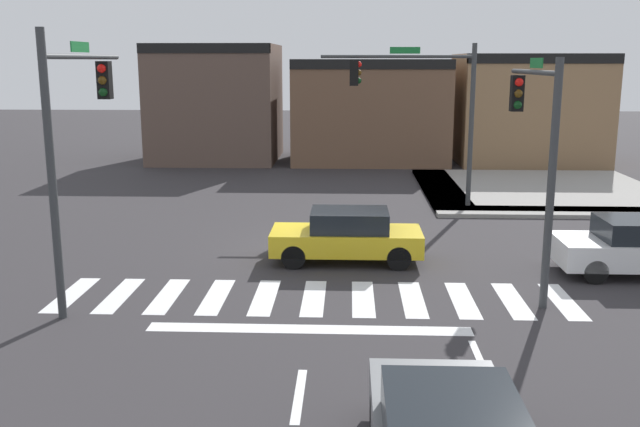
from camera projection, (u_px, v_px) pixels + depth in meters
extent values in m
plane|color=#302D30|center=(321.00, 249.00, 21.17)|extent=(120.00, 120.00, 0.00)
cube|color=silver|center=(71.00, 295.00, 17.01)|extent=(0.52, 2.60, 0.01)
cube|color=silver|center=(119.00, 295.00, 16.97)|extent=(0.52, 2.60, 0.01)
cube|color=silver|center=(168.00, 296.00, 16.92)|extent=(0.52, 2.60, 0.01)
cube|color=silver|center=(216.00, 296.00, 16.87)|extent=(0.52, 2.60, 0.01)
cube|color=silver|center=(265.00, 297.00, 16.82)|extent=(0.52, 2.60, 0.01)
cube|color=silver|center=(314.00, 298.00, 16.78)|extent=(0.52, 2.60, 0.01)
cube|color=silver|center=(363.00, 298.00, 16.73)|extent=(0.52, 2.60, 0.01)
cube|color=silver|center=(413.00, 299.00, 16.68)|extent=(0.52, 2.60, 0.01)
cube|color=silver|center=(462.00, 300.00, 16.64)|extent=(0.52, 2.60, 0.01)
cube|color=silver|center=(513.00, 300.00, 16.59)|extent=(0.52, 2.60, 0.01)
cube|color=silver|center=(563.00, 301.00, 16.54)|extent=(0.52, 2.60, 0.01)
cube|color=white|center=(309.00, 329.00, 14.82)|extent=(6.80, 0.50, 0.01)
cube|color=white|center=(299.00, 395.00, 11.89)|extent=(0.16, 2.00, 0.01)
cylinder|color=yellow|center=(405.00, 378.00, 12.55)|extent=(0.95, 0.95, 0.01)
cylinder|color=white|center=(393.00, 377.00, 12.56)|extent=(0.15, 0.15, 0.00)
cylinder|color=white|center=(417.00, 378.00, 12.54)|extent=(0.15, 0.15, 0.00)
cube|color=white|center=(405.00, 378.00, 12.55)|extent=(0.43, 0.04, 0.00)
cube|color=gray|center=(573.00, 212.00, 25.87)|extent=(10.00, 1.60, 0.15)
cube|color=gray|center=(441.00, 188.00, 30.73)|extent=(1.60, 10.00, 0.15)
cube|color=gray|center=(538.00, 189.00, 30.56)|extent=(10.00, 10.00, 0.15)
cube|color=brown|center=(217.00, 103.00, 39.65)|extent=(6.76, 6.68, 6.38)
cube|color=black|center=(204.00, 48.00, 35.97)|extent=(6.76, 0.50, 0.50)
cube|color=brown|center=(370.00, 111.00, 39.04)|extent=(8.36, 5.97, 5.58)
cube|color=black|center=(372.00, 64.00, 35.79)|extent=(8.36, 0.50, 0.50)
cube|color=#93704C|center=(528.00, 109.00, 38.70)|extent=(7.66, 6.04, 5.86)
cube|color=black|center=(545.00, 58.00, 35.38)|extent=(7.66, 0.50, 0.50)
cylinder|color=#383A3D|center=(52.00, 178.00, 14.86)|extent=(0.18, 0.18, 6.17)
cylinder|color=#383A3D|center=(84.00, 57.00, 16.62)|extent=(0.12, 4.70, 0.12)
cube|color=black|center=(105.00, 80.00, 18.00)|extent=(0.32, 0.32, 0.95)
sphere|color=red|center=(102.00, 68.00, 17.77)|extent=(0.22, 0.22, 0.22)
sphere|color=#4C330C|center=(102.00, 80.00, 17.83)|extent=(0.22, 0.22, 0.22)
sphere|color=#0C3814|center=(103.00, 92.00, 17.90)|extent=(0.22, 0.22, 0.22)
cube|color=#197233|center=(80.00, 47.00, 16.34)|extent=(0.03, 1.10, 0.24)
cylinder|color=#383A3D|center=(551.00, 187.00, 15.56)|extent=(0.18, 0.18, 5.58)
cylinder|color=#383A3D|center=(534.00, 72.00, 17.13)|extent=(0.12, 4.26, 0.12)
cube|color=black|center=(517.00, 93.00, 18.81)|extent=(0.32, 0.32, 0.95)
sphere|color=red|center=(519.00, 82.00, 18.58)|extent=(0.22, 0.22, 0.22)
sphere|color=#4C330C|center=(518.00, 94.00, 18.64)|extent=(0.22, 0.22, 0.22)
sphere|color=#0C3814|center=(518.00, 105.00, 18.70)|extent=(0.22, 0.22, 0.22)
cube|color=#197233|center=(536.00, 63.00, 16.87)|extent=(0.03, 1.10, 0.24)
cylinder|color=#383A3D|center=(471.00, 128.00, 26.18)|extent=(0.18, 0.18, 6.13)
cylinder|color=#383A3D|center=(397.00, 57.00, 25.74)|extent=(5.57, 0.12, 0.12)
cube|color=black|center=(354.00, 73.00, 25.93)|extent=(0.32, 0.32, 0.95)
sphere|color=red|center=(359.00, 64.00, 25.86)|extent=(0.22, 0.22, 0.22)
sphere|color=#4C330C|center=(359.00, 73.00, 25.92)|extent=(0.22, 0.22, 0.22)
sphere|color=#0C3814|center=(359.00, 81.00, 25.98)|extent=(0.22, 0.22, 0.22)
cube|color=#197233|center=(405.00, 50.00, 25.68)|extent=(1.10, 0.03, 0.24)
cube|color=gold|center=(346.00, 241.00, 19.71)|extent=(4.17, 1.77, 0.61)
cube|color=black|center=(350.00, 220.00, 19.58)|extent=(2.13, 1.56, 0.56)
cylinder|color=black|center=(293.00, 257.00, 19.07)|extent=(0.66, 0.22, 0.66)
cylinder|color=black|center=(298.00, 243.00, 20.58)|extent=(0.66, 0.22, 0.66)
cylinder|color=black|center=(399.00, 258.00, 18.95)|extent=(0.66, 0.22, 0.66)
cylinder|color=black|center=(395.00, 244.00, 20.46)|extent=(0.66, 0.22, 0.66)
cylinder|color=black|center=(378.00, 416.00, 10.57)|extent=(0.22, 0.61, 0.61)
cylinder|color=black|center=(492.00, 419.00, 10.50)|extent=(0.22, 0.61, 0.61)
cylinder|color=black|center=(595.00, 272.00, 17.81)|extent=(0.62, 0.22, 0.62)
cylinder|color=black|center=(575.00, 254.00, 19.44)|extent=(0.62, 0.22, 0.62)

